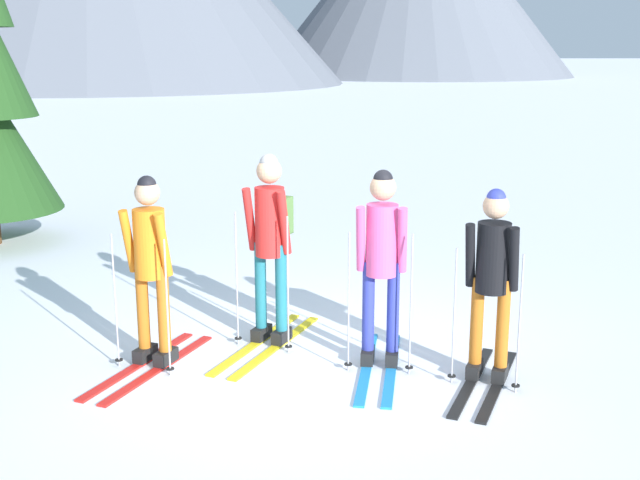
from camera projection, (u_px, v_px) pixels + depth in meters
name	position (u px, v px, depth m)	size (l,w,h in m)	color
ground_plane	(310.00, 357.00, 7.42)	(400.00, 400.00, 0.00)	white
skier_in_orange	(150.00, 263.00, 7.04)	(0.95, 1.67, 1.73)	red
skier_in_red	(271.00, 237.00, 7.56)	(1.01, 1.74, 1.84)	yellow
skier_in_pink	(381.00, 260.00, 7.01)	(0.60, 1.68, 1.78)	#1E84D1
skier_in_black	(492.00, 275.00, 6.71)	(0.88, 1.56, 1.68)	black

